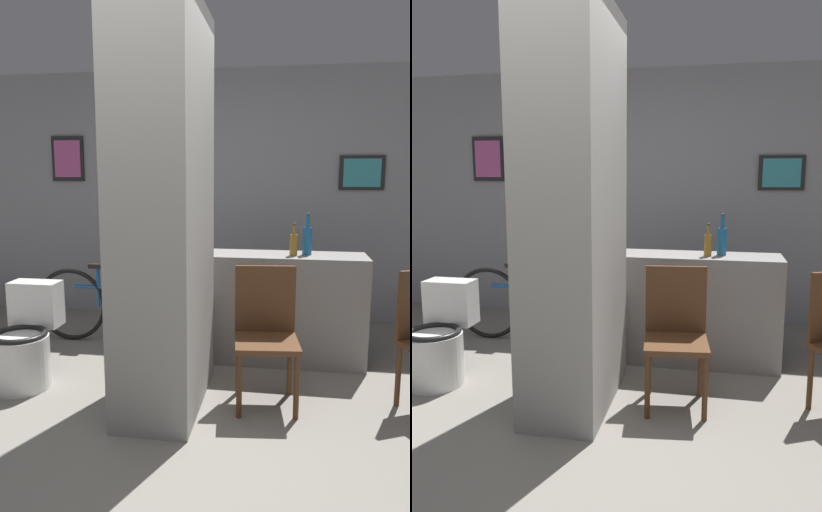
{
  "view_description": "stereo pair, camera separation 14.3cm",
  "coord_description": "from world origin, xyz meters",
  "views": [
    {
      "loc": [
        0.76,
        -2.63,
        1.56
      ],
      "look_at": [
        0.19,
        0.92,
        0.95
      ],
      "focal_mm": 35.0,
      "sensor_mm": 36.0,
      "label": 1
    },
    {
      "loc": [
        0.9,
        -2.61,
        1.56
      ],
      "look_at": [
        0.19,
        0.92,
        0.95
      ],
      "focal_mm": 35.0,
      "sensor_mm": 36.0,
      "label": 2
    }
  ],
  "objects": [
    {
      "name": "chair_near_pillar",
      "position": [
        0.65,
        0.63,
        0.51
      ],
      "size": [
        0.46,
        0.46,
        0.92
      ],
      "rotation": [
        0.0,
        0.0,
        0.11
      ],
      "color": "#4C2D19",
      "rests_on": "ground_plane"
    },
    {
      "name": "bottle_short",
      "position": [
        0.83,
        1.37,
        0.99
      ],
      "size": [
        0.06,
        0.06,
        0.27
      ],
      "color": "olive",
      "rests_on": "counter_shelf"
    },
    {
      "name": "toilet",
      "position": [
        -1.11,
        0.63,
        0.3
      ],
      "size": [
        0.42,
        0.58,
        0.73
      ],
      "color": "silver",
      "rests_on": "ground_plane"
    },
    {
      "name": "wall_back",
      "position": [
        -0.0,
        2.63,
        1.3
      ],
      "size": [
        8.0,
        0.09,
        2.6
      ],
      "color": "gray",
      "rests_on": "ground_plane"
    },
    {
      "name": "bicycle",
      "position": [
        -0.65,
        1.61,
        0.36
      ],
      "size": [
        1.76,
        0.42,
        0.73
      ],
      "color": "black",
      "rests_on": "ground_plane"
    },
    {
      "name": "bottle_tall",
      "position": [
        0.94,
        1.43,
        1.02
      ],
      "size": [
        0.07,
        0.07,
        0.34
      ],
      "color": "#19598C",
      "rests_on": "counter_shelf"
    },
    {
      "name": "ground_plane",
      "position": [
        0.0,
        0.0,
        0.0
      ],
      "size": [
        14.0,
        14.0,
        0.0
      ],
      "primitive_type": "plane",
      "color": "slate"
    },
    {
      "name": "pillar_center",
      "position": [
        -0.02,
        0.52,
        1.3
      ],
      "size": [
        0.53,
        1.04,
        2.6
      ],
      "color": "gray",
      "rests_on": "ground_plane"
    },
    {
      "name": "counter_shelf",
      "position": [
        0.69,
        1.42,
        0.45
      ],
      "size": [
        1.46,
        0.44,
        0.9
      ],
      "color": "gray",
      "rests_on": "ground_plane"
    }
  ]
}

